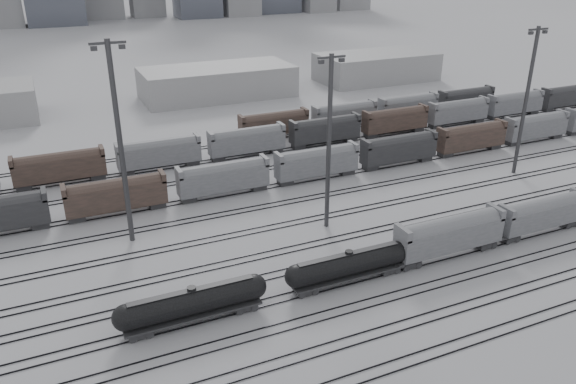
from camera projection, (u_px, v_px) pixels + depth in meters
name	position (u px, v px, depth m)	size (l,w,h in m)	color
ground	(376.00, 279.00, 68.95)	(900.00, 900.00, 0.00)	silver
tracks	(312.00, 220.00, 83.52)	(220.00, 71.50, 0.16)	black
tank_car_a	(193.00, 303.00, 60.33)	(16.98, 2.83, 4.20)	#262729
tank_car_b	(348.00, 265.00, 67.55)	(16.65, 2.78, 4.12)	#262729
hopper_car_a	(450.00, 233.00, 72.75)	(15.56, 3.09, 5.56)	#262729
hopper_car_b	(542.00, 213.00, 78.94)	(14.28, 2.84, 5.11)	#262729
light_mast_b	(120.00, 141.00, 72.33)	(4.39, 0.70, 27.46)	#38383A
light_mast_c	(329.00, 140.00, 76.76)	(3.99, 0.64, 24.95)	#38383A
light_mast_d	(526.00, 99.00, 95.85)	(4.10, 0.66, 25.63)	#38383A
bg_string_near	(317.00, 164.00, 97.52)	(151.00, 3.00, 5.60)	slate
bg_string_mid	(325.00, 131.00, 114.62)	(151.00, 3.00, 5.60)	#262729
bg_string_far	(377.00, 112.00, 127.85)	(66.00, 3.00, 5.60)	brown
warehouse_mid	(217.00, 82.00, 150.38)	(40.00, 18.00, 8.00)	#A7A7AA
warehouse_right	(376.00, 67.00, 169.09)	(35.00, 18.00, 8.00)	#A7A7AA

